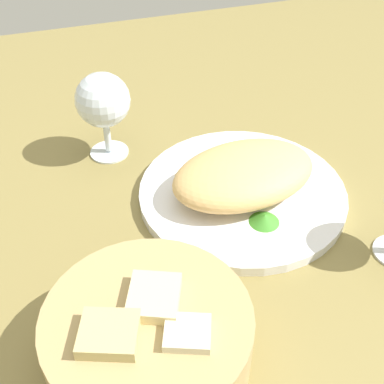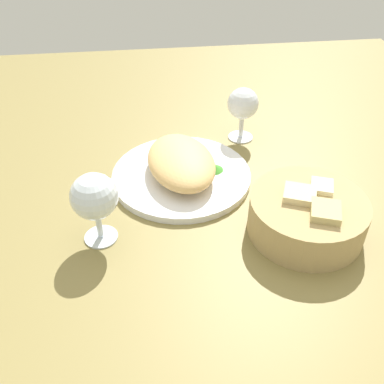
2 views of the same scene
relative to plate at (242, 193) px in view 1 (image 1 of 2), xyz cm
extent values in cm
cube|color=olive|center=(-1.92, 6.57, -1.70)|extent=(140.00, 140.00, 2.00)
cylinder|color=white|center=(0.00, 0.00, 0.00)|extent=(27.61, 27.61, 1.40)
ellipsoid|color=#E1B36C|center=(0.00, 0.00, 3.32)|extent=(21.24, 15.40, 5.25)
cone|color=#3C8A2A|center=(-0.23, 6.96, 1.29)|extent=(3.84, 3.84, 1.18)
cylinder|color=tan|center=(17.62, 19.63, 2.64)|extent=(19.82, 19.82, 6.68)
cube|color=tan|center=(21.24, 20.84, 4.76)|extent=(6.40, 6.09, 5.13)
cube|color=beige|center=(14.65, 22.64, 4.82)|extent=(5.14, 4.90, 4.10)
cube|color=beige|center=(16.51, 18.14, 4.59)|extent=(6.37, 6.66, 5.25)
cylinder|color=silver|center=(15.18, -15.37, -0.40)|extent=(5.70, 5.70, 0.60)
cylinder|color=silver|center=(15.18, -15.37, 2.20)|extent=(1.00, 1.00, 4.59)
sphere|color=silver|center=(15.18, -15.37, 8.36)|extent=(7.73, 7.73, 7.73)
camera|label=1|loc=(22.07, 47.42, 45.10)|focal=47.98mm
camera|label=2|loc=(70.89, -6.56, 52.31)|focal=41.28mm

